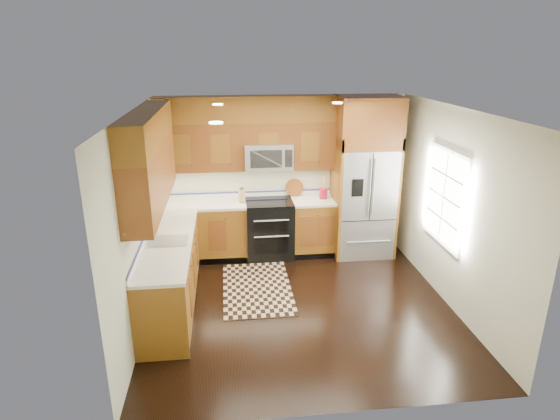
{
  "coord_description": "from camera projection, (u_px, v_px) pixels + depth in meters",
  "views": [
    {
      "loc": [
        -0.91,
        -5.48,
        3.29
      ],
      "look_at": [
        -0.2,
        0.6,
        1.16
      ],
      "focal_mm": 30.0,
      "sensor_mm": 36.0,
      "label": 1
    }
  ],
  "objects": [
    {
      "name": "cutting_board",
      "position": [
        294.0,
        195.0,
        7.85
      ],
      "size": [
        0.31,
        0.31,
        0.02
      ],
      "primitive_type": "cylinder",
      "rotation": [
        0.0,
        0.0,
        -0.06
      ],
      "color": "brown",
      "rests_on": "countertop"
    },
    {
      "name": "rug",
      "position": [
        257.0,
        288.0,
        6.76
      ],
      "size": [
        0.97,
        1.62,
        0.01
      ],
      "primitive_type": "cube",
      "rotation": [
        0.0,
        0.0,
        0.0
      ],
      "color": "black",
      "rests_on": "ground"
    },
    {
      "name": "wall_right",
      "position": [
        452.0,
        209.0,
        6.11
      ],
      "size": [
        0.02,
        4.0,
        2.6
      ],
      "primitive_type": "cube",
      "color": "beige",
      "rests_on": "ground"
    },
    {
      "name": "base_cabinets",
      "position": [
        208.0,
        252.0,
        6.88
      ],
      "size": [
        2.85,
        3.0,
        0.9
      ],
      "color": "brown",
      "rests_on": "ground"
    },
    {
      "name": "refrigerator",
      "position": [
        365.0,
        178.0,
        7.56
      ],
      "size": [
        0.98,
        0.75,
        2.6
      ],
      "color": "#B2B2B7",
      "rests_on": "ground"
    },
    {
      "name": "countertop",
      "position": [
        217.0,
        219.0,
        6.85
      ],
      "size": [
        2.86,
        3.01,
        0.04
      ],
      "color": "white",
      "rests_on": "base_cabinets"
    },
    {
      "name": "upper_cabinets",
      "position": [
        209.0,
        143.0,
        6.55
      ],
      "size": [
        2.85,
        3.0,
        1.15
      ],
      "color": "brown",
      "rests_on": "ground"
    },
    {
      "name": "microwave",
      "position": [
        268.0,
        156.0,
        7.43
      ],
      "size": [
        0.76,
        0.4,
        0.42
      ],
      "color": "#B2B2B7",
      "rests_on": "ground"
    },
    {
      "name": "window",
      "position": [
        445.0,
        197.0,
        6.26
      ],
      "size": [
        0.04,
        1.1,
        1.3
      ],
      "color": "white",
      "rests_on": "ground"
    },
    {
      "name": "wall_back",
      "position": [
        282.0,
        175.0,
        7.77
      ],
      "size": [
        4.0,
        0.02,
        2.6
      ],
      "primitive_type": "cube",
      "color": "beige",
      "rests_on": "ground"
    },
    {
      "name": "knife_block",
      "position": [
        242.0,
        196.0,
        7.51
      ],
      "size": [
        0.1,
        0.13,
        0.25
      ],
      "color": "tan",
      "rests_on": "countertop"
    },
    {
      "name": "sink_faucet",
      "position": [
        165.0,
        237.0,
        6.02
      ],
      "size": [
        0.54,
        0.44,
        0.37
      ],
      "color": "#B2B2B7",
      "rests_on": "countertop"
    },
    {
      "name": "range",
      "position": [
        270.0,
        229.0,
        7.7
      ],
      "size": [
        0.76,
        0.67,
        0.95
      ],
      "color": "black",
      "rests_on": "ground"
    },
    {
      "name": "utensil_crock",
      "position": [
        323.0,
        191.0,
        7.67
      ],
      "size": [
        0.16,
        0.16,
        0.37
      ],
      "color": "#B01533",
      "rests_on": "countertop"
    },
    {
      "name": "wall_left",
      "position": [
        139.0,
        221.0,
        5.67
      ],
      "size": [
        0.02,
        4.0,
        2.6
      ],
      "primitive_type": "cube",
      "color": "beige",
      "rests_on": "ground"
    },
    {
      "name": "ground",
      "position": [
        300.0,
        305.0,
        6.32
      ],
      "size": [
        4.0,
        4.0,
        0.0
      ],
      "primitive_type": "plane",
      "color": "black",
      "rests_on": "ground"
    }
  ]
}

